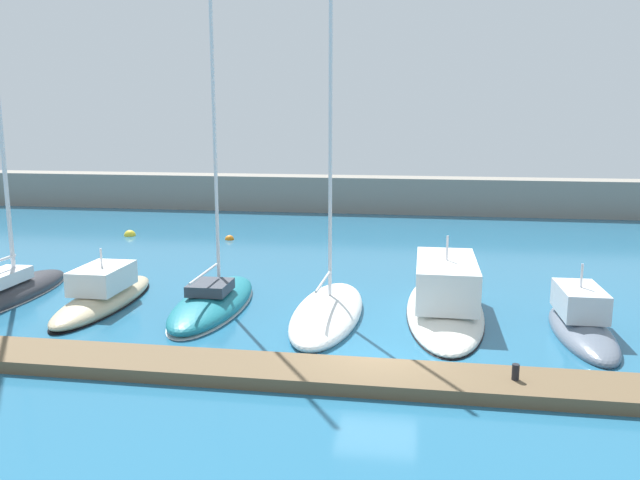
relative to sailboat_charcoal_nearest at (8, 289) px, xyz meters
The scene contains 12 objects.
ground_plane 16.17m from the sailboat_charcoal_nearest, 16.17° to the right, with size 120.00×120.00×0.00m, color #236084.
dock_pier 16.69m from the sailboat_charcoal_nearest, 21.57° to the right, with size 35.88×2.04×0.37m, color brown.
breakwater_seawall 31.44m from the sailboat_charcoal_nearest, 60.40° to the left, with size 108.00×2.81×2.78m, color gray.
sailboat_charcoal_nearest is the anchor object (origin of this frame).
motorboat_sand_second 4.34m from the sailboat_charcoal_nearest, ahead, with size 2.06×7.37×2.57m.
sailboat_teal_third 8.75m from the sailboat_charcoal_nearest, ahead, with size 2.54×7.74×16.42m.
sailboat_white_fourth 13.38m from the sailboat_charcoal_nearest, ahead, with size 2.60×7.87×13.11m.
motorboat_ivory_fifth 17.74m from the sailboat_charcoal_nearest, ahead, with size 2.93×10.19×3.40m.
motorboat_slate_sixth 22.29m from the sailboat_charcoal_nearest, ahead, with size 1.90×6.13×2.78m.
mooring_buoy_yellow 14.34m from the sailboat_charcoal_nearest, 95.94° to the left, with size 0.74×0.74×0.74m, color yellow.
mooring_buoy_orange 14.92m from the sailboat_charcoal_nearest, 69.80° to the left, with size 0.56×0.56×0.56m, color orange.
dock_bollard 20.29m from the sailboat_charcoal_nearest, 17.60° to the right, with size 0.20×0.20×0.44m, color black.
Camera 1 is at (1.13, -18.38, 7.33)m, focal length 35.56 mm.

